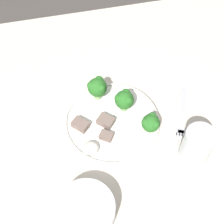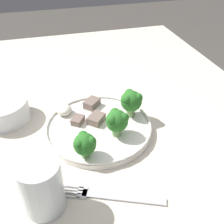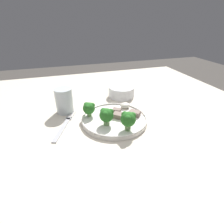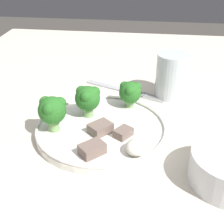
% 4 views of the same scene
% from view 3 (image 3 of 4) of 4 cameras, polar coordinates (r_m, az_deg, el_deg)
% --- Properties ---
extents(ground_plane, '(8.00, 8.00, 0.00)m').
position_cam_3_polar(ground_plane, '(1.29, -1.71, -31.23)').
color(ground_plane, '#4C4742').
extents(table, '(1.30, 1.10, 0.77)m').
position_cam_3_polar(table, '(0.78, -2.43, -5.23)').
color(table, beige).
rests_on(table, ground_plane).
extents(dinner_plate, '(0.24, 0.24, 0.02)m').
position_cam_3_polar(dinner_plate, '(0.65, 0.74, -2.33)').
color(dinner_plate, white).
rests_on(dinner_plate, table).
extents(fork, '(0.10, 0.19, 0.00)m').
position_cam_3_polar(fork, '(0.65, -15.21, -4.13)').
color(fork, '#B2B2B7').
rests_on(fork, table).
extents(cream_bowl, '(0.12, 0.12, 0.05)m').
position_cam_3_polar(cream_bowl, '(0.85, 3.09, 6.64)').
color(cream_bowl, silver).
rests_on(cream_bowl, table).
extents(drinking_glass, '(0.07, 0.07, 0.10)m').
position_cam_3_polar(drinking_glass, '(0.72, -15.29, 3.20)').
color(drinking_glass, silver).
rests_on(drinking_glass, table).
extents(broccoli_floret_near_rim_left, '(0.05, 0.05, 0.06)m').
position_cam_3_polar(broccoli_floret_near_rim_left, '(0.59, -1.82, -1.00)').
color(broccoli_floret_near_rim_left, '#7FA866').
rests_on(broccoli_floret_near_rim_left, dinner_plate).
extents(broccoli_floret_center_left, '(0.05, 0.05, 0.07)m').
position_cam_3_polar(broccoli_floret_center_left, '(0.56, 5.31, -2.32)').
color(broccoli_floret_center_left, '#7FA866').
rests_on(broccoli_floret_center_left, dinner_plate).
extents(broccoli_floret_back_left, '(0.05, 0.04, 0.05)m').
position_cam_3_polar(broccoli_floret_back_left, '(0.65, -7.56, 1.30)').
color(broccoli_floret_back_left, '#7FA866').
rests_on(broccoli_floret_back_left, dinner_plate).
extents(meat_slice_front_slice, '(0.05, 0.05, 0.02)m').
position_cam_3_polar(meat_slice_front_slice, '(0.67, 7.38, -0.42)').
color(meat_slice_front_slice, '#756056').
rests_on(meat_slice_front_slice, dinner_plate).
extents(meat_slice_middle_slice, '(0.05, 0.05, 0.02)m').
position_cam_3_polar(meat_slice_middle_slice, '(0.65, 2.13, -1.15)').
color(meat_slice_middle_slice, '#756056').
rests_on(meat_slice_middle_slice, dinner_plate).
extents(meat_slice_rear_slice, '(0.04, 0.04, 0.01)m').
position_cam_3_polar(meat_slice_rear_slice, '(0.68, 1.58, 0.51)').
color(meat_slice_rear_slice, '#756056').
rests_on(meat_slice_rear_slice, dinner_plate).
extents(sauce_dollop, '(0.04, 0.04, 0.02)m').
position_cam_3_polar(sauce_dollop, '(0.72, 4.28, 2.17)').
color(sauce_dollop, silver).
rests_on(sauce_dollop, dinner_plate).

